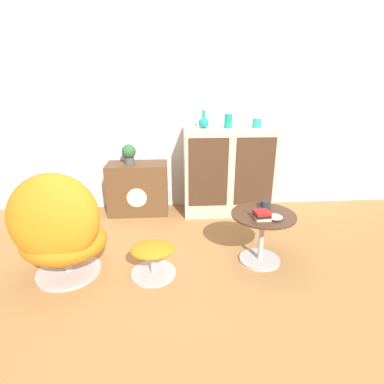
% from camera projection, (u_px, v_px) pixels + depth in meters
% --- Properties ---
extents(ground_plane, '(12.00, 12.00, 0.00)m').
position_uv_depth(ground_plane, '(183.00, 280.00, 2.47)').
color(ground_plane, '#A87542').
extents(wall_back, '(6.40, 0.06, 2.60)m').
position_uv_depth(wall_back, '(177.00, 103.00, 3.56)').
color(wall_back, silver).
rests_on(wall_back, ground_plane).
extents(sideboard, '(1.06, 0.47, 1.04)m').
position_uv_depth(sideboard, '(228.00, 171.00, 3.62)').
color(sideboard, beige).
rests_on(sideboard, ground_plane).
extents(tv_console, '(0.71, 0.39, 0.62)m').
position_uv_depth(tv_console, '(138.00, 188.00, 3.66)').
color(tv_console, brown).
rests_on(tv_console, ground_plane).
extents(egg_chair, '(0.69, 0.63, 0.94)m').
position_uv_depth(egg_chair, '(59.00, 231.00, 2.36)').
color(egg_chair, '#B7B7BC').
rests_on(egg_chair, ground_plane).
extents(ottoman, '(0.38, 0.38, 0.29)m').
position_uv_depth(ottoman, '(153.00, 255.00, 2.48)').
color(ottoman, '#B7B7BC').
rests_on(ottoman, ground_plane).
extents(coffee_table, '(0.55, 0.55, 0.47)m').
position_uv_depth(coffee_table, '(262.00, 231.00, 2.63)').
color(coffee_table, '#B7B7BC').
rests_on(coffee_table, ground_plane).
extents(vase_leftmost, '(0.12, 0.12, 0.20)m').
position_uv_depth(vase_leftmost, '(204.00, 122.00, 3.41)').
color(vase_leftmost, teal).
rests_on(vase_leftmost, sideboard).
extents(vase_inner_left, '(0.09, 0.09, 0.16)m').
position_uv_depth(vase_inner_left, '(228.00, 121.00, 3.42)').
color(vase_inner_left, teal).
rests_on(vase_inner_left, sideboard).
extents(vase_inner_right, '(0.10, 0.10, 0.10)m').
position_uv_depth(vase_inner_right, '(257.00, 123.00, 3.45)').
color(vase_inner_right, teal).
rests_on(vase_inner_right, sideboard).
extents(potted_plant, '(0.16, 0.16, 0.23)m').
position_uv_depth(potted_plant, '(129.00, 153.00, 3.51)').
color(potted_plant, '#4C4C51').
rests_on(potted_plant, tv_console).
extents(teacup, '(0.13, 0.13, 0.06)m').
position_uv_depth(teacup, '(265.00, 205.00, 2.71)').
color(teacup, '#2D2D33').
rests_on(teacup, coffee_table).
extents(book_stack, '(0.14, 0.13, 0.07)m').
position_uv_depth(book_stack, '(262.00, 215.00, 2.46)').
color(book_stack, beige).
rests_on(book_stack, coffee_table).
extents(bowl, '(0.13, 0.13, 0.04)m').
position_uv_depth(bowl, '(275.00, 217.00, 2.47)').
color(bowl, beige).
rests_on(bowl, coffee_table).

